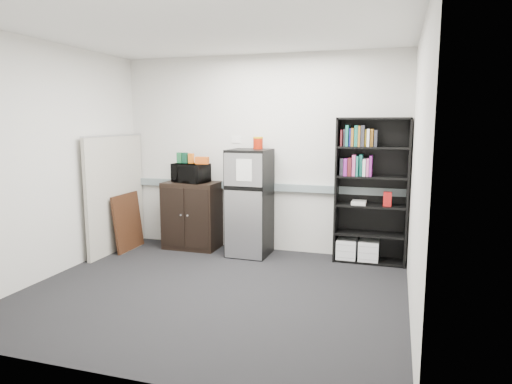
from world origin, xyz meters
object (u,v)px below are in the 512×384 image
cabinet (192,215)px  microwave (191,173)px  bookshelf (370,187)px  cubicle_partition (116,193)px  refrigerator (249,203)px

cabinet → microwave: size_ratio=1.99×
bookshelf → cabinet: 2.50m
bookshelf → microwave: 2.45m
bookshelf → cubicle_partition: size_ratio=1.14×
microwave → refrigerator: 0.97m
cubicle_partition → microwave: (0.96, 0.40, 0.27)m
bookshelf → cabinet: bearing=-178.5°
bookshelf → refrigerator: (-1.56, -0.15, -0.25)m
cubicle_partition → refrigerator: 1.88m
cubicle_partition → refrigerator: (1.85, 0.34, -0.10)m
cubicle_partition → refrigerator: bearing=10.4°
bookshelf → cabinet: size_ratio=1.94×
bookshelf → microwave: bookshelf is taller
cabinet → refrigerator: refrigerator is taller
cubicle_partition → microwave: bearing=22.9°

